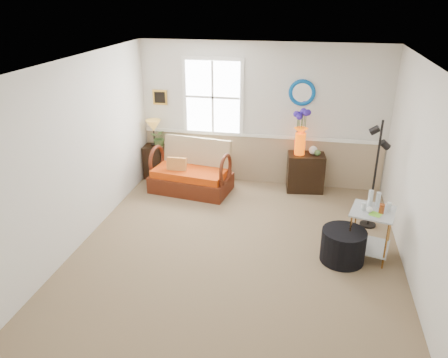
% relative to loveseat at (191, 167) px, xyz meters
% --- Properties ---
extents(floor, '(4.50, 5.00, 0.01)m').
position_rel_loveseat_xyz_m(floor, '(1.17, -1.81, -0.46)').
color(floor, olive).
rests_on(floor, ground).
extents(ceiling, '(4.50, 5.00, 0.01)m').
position_rel_loveseat_xyz_m(ceiling, '(1.17, -1.81, 2.14)').
color(ceiling, white).
rests_on(ceiling, walls).
extents(walls, '(4.51, 5.01, 2.60)m').
position_rel_loveseat_xyz_m(walls, '(1.17, -1.81, 0.84)').
color(walls, silver).
rests_on(walls, floor).
extents(wainscot, '(4.46, 0.02, 0.90)m').
position_rel_loveseat_xyz_m(wainscot, '(1.17, 0.67, -0.01)').
color(wainscot, tan).
rests_on(wainscot, walls).
extents(chair_rail, '(4.46, 0.04, 0.06)m').
position_rel_loveseat_xyz_m(chair_rail, '(1.17, 0.66, 0.46)').
color(chair_rail, white).
rests_on(chair_rail, walls).
extents(window, '(1.14, 0.06, 1.44)m').
position_rel_loveseat_xyz_m(window, '(0.27, 0.66, 1.14)').
color(window, white).
rests_on(window, walls).
extents(picture, '(0.28, 0.03, 0.28)m').
position_rel_loveseat_xyz_m(picture, '(-0.75, 0.67, 1.09)').
color(picture, '#BD8B2F').
rests_on(picture, walls).
extents(mirror, '(0.47, 0.07, 0.47)m').
position_rel_loveseat_xyz_m(mirror, '(1.87, 0.67, 1.29)').
color(mirror, '#066AB9').
rests_on(mirror, walls).
extents(loveseat, '(1.50, 0.99, 0.92)m').
position_rel_loveseat_xyz_m(loveseat, '(0.00, 0.00, 0.00)').
color(loveseat, '#5D2512').
rests_on(loveseat, floor).
extents(throw_pillow, '(0.36, 0.10, 0.35)m').
position_rel_loveseat_xyz_m(throw_pillow, '(-0.23, -0.10, 0.02)').
color(throw_pillow, '#C65C26').
rests_on(throw_pillow, loveseat).
extents(lamp_stand, '(0.37, 0.37, 0.64)m').
position_rel_loveseat_xyz_m(lamp_stand, '(-0.88, 0.49, -0.14)').
color(lamp_stand, black).
rests_on(lamp_stand, floor).
extents(table_lamp, '(0.32, 0.32, 0.51)m').
position_rel_loveseat_xyz_m(table_lamp, '(-0.85, 0.50, 0.43)').
color(table_lamp, gold).
rests_on(table_lamp, lamp_stand).
extents(potted_plant, '(0.33, 0.37, 0.27)m').
position_rel_loveseat_xyz_m(potted_plant, '(-0.73, 0.48, 0.32)').
color(potted_plant, '#4C6E36').
rests_on(potted_plant, lamp_stand).
extents(cabinet, '(0.69, 0.49, 0.70)m').
position_rel_loveseat_xyz_m(cabinet, '(2.04, 0.44, -0.11)').
color(cabinet, black).
rests_on(cabinet, floor).
extents(flower_vase, '(0.33, 0.33, 0.81)m').
position_rel_loveseat_xyz_m(flower_vase, '(1.91, 0.42, 0.64)').
color(flower_vase, '#F54F03').
rests_on(flower_vase, cabinet).
extents(side_table, '(0.67, 0.67, 0.70)m').
position_rel_loveseat_xyz_m(side_table, '(2.96, -1.60, -0.11)').
color(side_table, '#B57C3B').
rests_on(side_table, floor).
extents(tabletop_items, '(0.49, 0.49, 0.22)m').
position_rel_loveseat_xyz_m(tabletop_items, '(2.99, -1.57, 0.35)').
color(tabletop_items, silver).
rests_on(tabletop_items, side_table).
extents(floor_lamp, '(0.27, 0.27, 1.70)m').
position_rel_loveseat_xyz_m(floor_lamp, '(3.06, -0.72, 0.39)').
color(floor_lamp, black).
rests_on(floor_lamp, floor).
extents(ottoman, '(0.72, 0.72, 0.46)m').
position_rel_loveseat_xyz_m(ottoman, '(2.61, -1.79, -0.23)').
color(ottoman, black).
rests_on(ottoman, floor).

